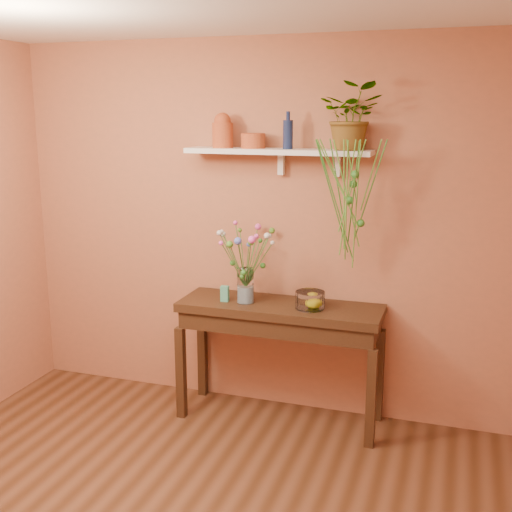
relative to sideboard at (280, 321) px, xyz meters
The scene contains 13 objects.
room 1.86m from the sideboard, 93.68° to the right, with size 4.04×4.04×2.70m.
sideboard is the anchor object (origin of this frame).
wall_shelf 1.18m from the sideboard, 112.71° to the left, with size 1.30×0.24×0.19m.
terracotta_jug 1.39m from the sideboard, 166.06° to the left, with size 0.18×0.18×0.24m.
terracotta_pot 1.28m from the sideboard, 152.09° to the left, with size 0.17×0.17×0.10m, color #A85025.
blue_bottle 1.30m from the sideboard, 81.76° to the left, with size 0.07×0.07×0.25m.
spider_plant 1.49m from the sideboard, 15.09° to the left, with size 0.39×0.34×0.44m, color #307426.
plant_fronds 1.04m from the sideboard, ahead, with size 0.44×0.40×0.87m.
glass_vase 0.34m from the sideboard, behind, with size 0.12×0.12×0.25m.
bouquet 0.58m from the sideboard, 166.24° to the right, with size 0.43×0.49×0.45m.
glass_bowl 0.29m from the sideboard, ahead, with size 0.20×0.20×0.12m.
lemon 0.29m from the sideboard, ahead, with size 0.07×0.07×0.07m, color yellow.
carton 0.44m from the sideboard, behind, with size 0.06×0.04×0.11m, color teal.
Camera 1 is at (1.29, -2.36, 2.19)m, focal length 44.63 mm.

